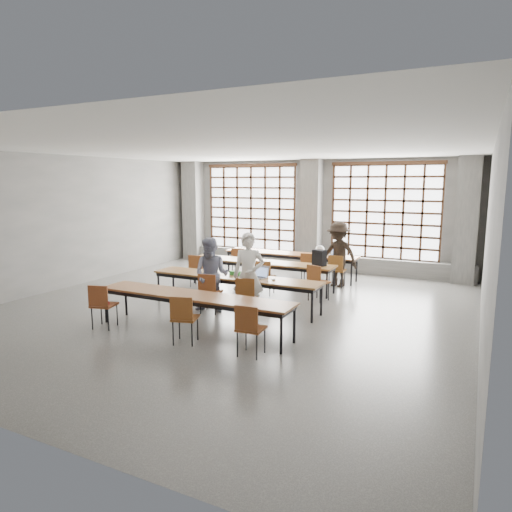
{
  "coord_description": "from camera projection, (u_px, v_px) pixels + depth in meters",
  "views": [
    {
      "loc": [
        4.89,
        -8.56,
        2.82
      ],
      "look_at": [
        0.43,
        0.4,
        1.17
      ],
      "focal_mm": 32.0,
      "sensor_mm": 36.0,
      "label": 1
    }
  ],
  "objects": [
    {
      "name": "student_male",
      "position": [
        249.0,
        275.0,
        9.43
      ],
      "size": [
        0.75,
        0.61,
        1.78
      ],
      "primitive_type": "imported",
      "rotation": [
        0.0,
        0.0,
        0.32
      ],
      "color": "white",
      "rests_on": "floor"
    },
    {
      "name": "column_right",
      "position": [
        467.0,
        221.0,
        12.52
      ],
      "size": [
        0.6,
        0.55,
        3.5
      ],
      "primitive_type": "cube",
      "color": "#52524F",
      "rests_on": "floor"
    },
    {
      "name": "laptop_front",
      "position": [
        260.0,
        275.0,
        10.0
      ],
      "size": [
        0.41,
        0.37,
        0.26
      ],
      "color": "#A9A9AD",
      "rests_on": "desk_row_c"
    },
    {
      "name": "wall_back",
      "position": [
        314.0,
        215.0,
        14.74
      ],
      "size": [
        10.0,
        0.0,
        10.0
      ],
      "primitive_type": "plane",
      "rotation": [
        1.57,
        0.0,
        0.0
      ],
      "color": "#5A5A58",
      "rests_on": "floor"
    },
    {
      "name": "desk_row_d",
      "position": [
        193.0,
        298.0,
        8.52
      ],
      "size": [
        4.0,
        0.7,
        0.73
      ],
      "color": "brown",
      "rests_on": "floor"
    },
    {
      "name": "window_left",
      "position": [
        251.0,
        208.0,
        15.64
      ],
      "size": [
        3.32,
        0.12,
        3.0
      ],
      "color": "white",
      "rests_on": "wall_back"
    },
    {
      "name": "column_left",
      "position": [
        193.0,
        211.0,
        16.48
      ],
      "size": [
        0.6,
        0.55,
        3.5
      ],
      "primitive_type": "cube",
      "color": "#52524F",
      "rests_on": "floor"
    },
    {
      "name": "chair_back_mid",
      "position": [
        309.0,
        265.0,
        12.54
      ],
      "size": [
        0.47,
        0.47,
        0.88
      ],
      "color": "brown",
      "rests_on": "floor"
    },
    {
      "name": "chair_near_left",
      "position": [
        102.0,
        302.0,
        8.73
      ],
      "size": [
        0.51,
        0.52,
        0.88
      ],
      "color": "maroon",
      "rests_on": "floor"
    },
    {
      "name": "chair_back_right",
      "position": [
        337.0,
        268.0,
        12.19
      ],
      "size": [
        0.44,
        0.44,
        0.88
      ],
      "color": "brown",
      "rests_on": "floor"
    },
    {
      "name": "column_mid",
      "position": [
        311.0,
        215.0,
        14.5
      ],
      "size": [
        0.6,
        0.55,
        3.5
      ],
      "primitive_type": "cube",
      "color": "#52524F",
      "rests_on": "floor"
    },
    {
      "name": "desk_row_a",
      "position": [
        290.0,
        255.0,
        13.43
      ],
      "size": [
        4.0,
        0.7,
        0.73
      ],
      "color": "brown",
      "rests_on": "floor"
    },
    {
      "name": "backpack",
      "position": [
        319.0,
        258.0,
        11.37
      ],
      "size": [
        0.37,
        0.29,
        0.4
      ],
      "primitive_type": "cube",
      "rotation": [
        0.0,
        0.0,
        -0.34
      ],
      "color": "black",
      "rests_on": "desk_row_b"
    },
    {
      "name": "mouse",
      "position": [
        274.0,
        279.0,
        9.72
      ],
      "size": [
        0.11,
        0.09,
        0.04
      ],
      "primitive_type": "ellipsoid",
      "rotation": [
        0.0,
        0.0,
        -0.32
      ],
      "color": "silver",
      "rests_on": "desk_row_c"
    },
    {
      "name": "sill_ledge",
      "position": [
        311.0,
        261.0,
        14.81
      ],
      "size": [
        9.8,
        0.35,
        0.5
      ],
      "primitive_type": "cube",
      "color": "#52524F",
      "rests_on": "floor"
    },
    {
      "name": "chair_near_right",
      "position": [
        249.0,
        325.0,
        7.33
      ],
      "size": [
        0.44,
        0.45,
        0.88
      ],
      "color": "brown",
      "rests_on": "floor"
    },
    {
      "name": "ceiling",
      "position": [
        229.0,
        149.0,
        9.6
      ],
      "size": [
        11.0,
        11.0,
        0.0
      ],
      "primitive_type": "plane",
      "rotation": [
        3.14,
        0.0,
        0.0
      ],
      "color": "silver",
      "rests_on": "floor"
    },
    {
      "name": "chair_mid_left",
      "position": [
        197.0,
        267.0,
        12.23
      ],
      "size": [
        0.48,
        0.48,
        0.88
      ],
      "color": "maroon",
      "rests_on": "floor"
    },
    {
      "name": "paper_sheet_a",
      "position": [
        242.0,
        259.0,
        12.37
      ],
      "size": [
        0.36,
        0.32,
        0.0
      ],
      "primitive_type": "cube",
      "rotation": [
        0.0,
        0.0,
        0.48
      ],
      "color": "silver",
      "rests_on": "desk_row_b"
    },
    {
      "name": "plastic_bag",
      "position": [
        320.0,
        250.0,
        13.05
      ],
      "size": [
        0.31,
        0.27,
        0.29
      ],
      "primitive_type": "ellipsoid",
      "rotation": [
        0.0,
        0.0,
        0.27
      ],
      "color": "white",
      "rests_on": "desk_row_a"
    },
    {
      "name": "chair_back_left",
      "position": [
        239.0,
        259.0,
        13.5
      ],
      "size": [
        0.52,
        0.52,
        0.88
      ],
      "color": "brown",
      "rests_on": "floor"
    },
    {
      "name": "chair_mid_centre",
      "position": [
        265.0,
        274.0,
        11.36
      ],
      "size": [
        0.47,
        0.47,
        0.88
      ],
      "color": "brown",
      "rests_on": "floor"
    },
    {
      "name": "chair_mid_right",
      "position": [
        317.0,
        279.0,
        10.76
      ],
      "size": [
        0.53,
        0.53,
        0.88
      ],
      "color": "brown",
      "rests_on": "floor"
    },
    {
      "name": "student_back",
      "position": [
        338.0,
        254.0,
        12.25
      ],
      "size": [
        1.25,
        0.89,
        1.75
      ],
      "primitive_type": "imported",
      "rotation": [
        0.0,
        0.0,
        -0.23
      ],
      "color": "black",
      "rests_on": "floor"
    },
    {
      "name": "window_right",
      "position": [
        385.0,
        212.0,
        13.66
      ],
      "size": [
        3.32,
        0.12,
        3.0
      ],
      "color": "white",
      "rests_on": "wall_back"
    },
    {
      "name": "student_female",
      "position": [
        212.0,
        275.0,
        9.84
      ],
      "size": [
        0.89,
        0.75,
        1.63
      ],
      "primitive_type": "imported",
      "rotation": [
        0.0,
        0.0,
        0.19
      ],
      "color": "#1A2150",
      "rests_on": "floor"
    },
    {
      "name": "laptop_back",
      "position": [
        336.0,
        254.0,
        12.91
      ],
      "size": [
        0.39,
        0.34,
        0.26
      ],
      "color": "silver",
      "rests_on": "desk_row_a"
    },
    {
      "name": "green_box",
      "position": [
        235.0,
        273.0,
        10.25
      ],
      "size": [
        0.25,
        0.1,
        0.09
      ],
      "primitive_type": "cube",
      "rotation": [
        0.0,
        0.0,
        -0.05
      ],
      "color": "#2B7F29",
      "rests_on": "desk_row_c"
    },
    {
      "name": "red_pouch",
      "position": [
        104.0,
        303.0,
        8.81
      ],
      "size": [
        0.2,
        0.09,
        0.06
      ],
      "primitive_type": "cube",
      "rotation": [
        0.0,
        0.0,
        -0.04
      ],
      "color": "#A91429",
      "rests_on": "chair_near_left"
    },
    {
      "name": "desk_row_b",
      "position": [
        261.0,
        264.0,
        12.07
      ],
      "size": [
        4.0,
        0.7,
        0.73
      ],
      "color": "brown",
      "rests_on": "floor"
    },
    {
      "name": "desk_row_c",
      "position": [
        235.0,
        279.0,
        10.17
      ],
      "size": [
        4.0,
        0.7,
        0.73
      ],
      "color": "brown",
      "rests_on": "floor"
    },
    {
      "name": "wall_left",
      "position": [
        66.0,
        222.0,
        12.08
      ],
      "size": [
        0.0,
        11.0,
        11.0
      ],
      "primitive_type": "plane",
      "rotation": [
        1.57,
        0.0,
        1.57
      ],
      "color": "#5A5A58",
      "rests_on": "floor"
    },
    {
      "name": "floor",
      "position": [
        231.0,
        309.0,
        10.17
      ],
      "size": [
        11.0,
        11.0,
        0.0
      ],
      "primitive_type": "plane",
      "color": "#51514E",
      "rests_on": "ground"
    },
    {
      "name": "chair_near_mid",
      "position": [
        184.0,
        315.0,
        7.89
      ],
      "size": [
        0.53,
        0.53,
        0.88
      ],
      "color": "brown",
      "rests_on": "floor"
    },
    {
      "name": "wall_right",
      "position": [
        488.0,
        245.0,
        7.69
      ],
      "size": [
        0.0,
        11.0,
        11.0
      ],
      "primitive_type": "plane",
      "rotation": [
        1.57,
        0.0,
        -1.57
      ],
      "color": "#5A5A58",
      "rests_on": "floor"
    },
    {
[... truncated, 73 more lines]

